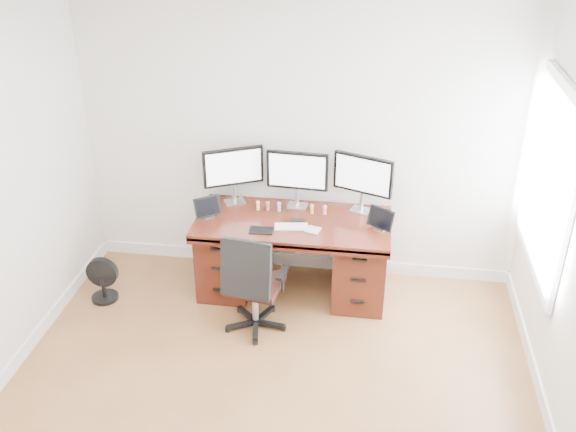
# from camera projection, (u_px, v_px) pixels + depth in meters

# --- Properties ---
(back_wall) EXTENTS (4.00, 0.10, 2.70)m
(back_wall) POSITION_uv_depth(u_px,v_px,m) (300.00, 137.00, 5.71)
(back_wall) COLOR silver
(back_wall) RESTS_ON ground
(desk) EXTENTS (1.70, 0.80, 0.75)m
(desk) POSITION_uv_depth(u_px,v_px,m) (293.00, 252.00, 5.79)
(desk) COLOR #45170D
(desk) RESTS_ON ground
(office_chair) EXTENTS (0.56, 0.56, 0.94)m
(office_chair) POSITION_uv_depth(u_px,v_px,m) (253.00, 299.00, 5.31)
(office_chair) COLOR black
(office_chair) RESTS_ON ground
(floor_fan) EXTENTS (0.28, 0.24, 0.42)m
(floor_fan) POSITION_uv_depth(u_px,v_px,m) (102.00, 280.00, 5.75)
(floor_fan) COLOR black
(floor_fan) RESTS_ON ground
(monitor_left) EXTENTS (0.51, 0.28, 0.53)m
(monitor_left) POSITION_uv_depth(u_px,v_px,m) (233.00, 169.00, 5.75)
(monitor_left) COLOR silver
(monitor_left) RESTS_ON desk
(monitor_center) EXTENTS (0.55, 0.15, 0.53)m
(monitor_center) POSITION_uv_depth(u_px,v_px,m) (297.00, 173.00, 5.67)
(monitor_center) COLOR silver
(monitor_center) RESTS_ON desk
(monitor_right) EXTENTS (0.53, 0.23, 0.53)m
(monitor_right) POSITION_uv_depth(u_px,v_px,m) (363.00, 177.00, 5.60)
(monitor_right) COLOR silver
(monitor_right) RESTS_ON desk
(tablet_left) EXTENTS (0.23, 0.20, 0.19)m
(tablet_left) POSITION_uv_depth(u_px,v_px,m) (207.00, 208.00, 5.61)
(tablet_left) COLOR silver
(tablet_left) RESTS_ON desk
(tablet_right) EXTENTS (0.24, 0.19, 0.19)m
(tablet_right) POSITION_uv_depth(u_px,v_px,m) (381.00, 220.00, 5.41)
(tablet_right) COLOR silver
(tablet_right) RESTS_ON desk
(keyboard) EXTENTS (0.30, 0.16, 0.01)m
(keyboard) POSITION_uv_depth(u_px,v_px,m) (291.00, 227.00, 5.48)
(keyboard) COLOR silver
(keyboard) RESTS_ON desk
(trackpad) EXTENTS (0.14, 0.14, 0.01)m
(trackpad) POSITION_uv_depth(u_px,v_px,m) (313.00, 230.00, 5.43)
(trackpad) COLOR #B5B7BC
(trackpad) RESTS_ON desk
(drawing_tablet) EXTENTS (0.20, 0.13, 0.01)m
(drawing_tablet) POSITION_uv_depth(u_px,v_px,m) (261.00, 230.00, 5.42)
(drawing_tablet) COLOR black
(drawing_tablet) RESTS_ON desk
(phone) EXTENTS (0.13, 0.10, 0.01)m
(phone) POSITION_uv_depth(u_px,v_px,m) (297.00, 220.00, 5.59)
(phone) COLOR black
(phone) RESTS_ON desk
(figurine_yellow) EXTENTS (0.04, 0.04, 0.09)m
(figurine_yellow) POSITION_uv_depth(u_px,v_px,m) (258.00, 205.00, 5.75)
(figurine_yellow) COLOR #DEC06C
(figurine_yellow) RESTS_ON desk
(figurine_brown) EXTENTS (0.04, 0.04, 0.09)m
(figurine_brown) POSITION_uv_depth(u_px,v_px,m) (268.00, 205.00, 5.73)
(figurine_brown) COLOR brown
(figurine_brown) RESTS_ON desk
(figurine_blue) EXTENTS (0.04, 0.04, 0.09)m
(figurine_blue) POSITION_uv_depth(u_px,v_px,m) (279.00, 206.00, 5.72)
(figurine_blue) COLOR #6598E9
(figurine_blue) RESTS_ON desk
(figurine_orange) EXTENTS (0.04, 0.04, 0.09)m
(figurine_orange) POSITION_uv_depth(u_px,v_px,m) (312.00, 208.00, 5.68)
(figurine_orange) COLOR #FE9140
(figurine_orange) RESTS_ON desk
(figurine_pink) EXTENTS (0.04, 0.04, 0.09)m
(figurine_pink) POSITION_uv_depth(u_px,v_px,m) (325.00, 209.00, 5.67)
(figurine_pink) COLOR #D962A4
(figurine_pink) RESTS_ON desk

